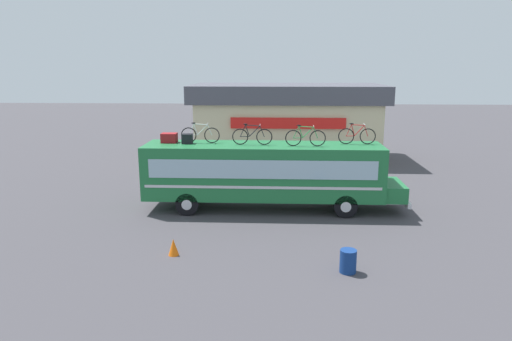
{
  "coord_description": "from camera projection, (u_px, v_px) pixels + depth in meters",
  "views": [
    {
      "loc": [
        0.67,
        -20.86,
        6.58
      ],
      "look_at": [
        -0.32,
        0.0,
        1.83
      ],
      "focal_mm": 32.73,
      "sensor_mm": 36.0,
      "label": 1
    }
  ],
  "objects": [
    {
      "name": "luggage_bag_1",
      "position": [
        169.0,
        138.0,
        21.65
      ],
      "size": [
        0.71,
        0.53,
        0.44
      ],
      "primitive_type": "cube",
      "color": "maroon",
      "rests_on": "bus"
    },
    {
      "name": "rooftop_bicycle_4",
      "position": [
        357.0,
        135.0,
        21.16
      ],
      "size": [
        1.7,
        0.44,
        0.96
      ],
      "color": "black",
      "rests_on": "bus"
    },
    {
      "name": "rooftop_bicycle_1",
      "position": [
        200.0,
        134.0,
        21.5
      ],
      "size": [
        1.8,
        0.44,
        0.95
      ],
      "color": "black",
      "rests_on": "bus"
    },
    {
      "name": "roadside_building",
      "position": [
        287.0,
        121.0,
        33.11
      ],
      "size": [
        13.32,
        6.68,
        5.23
      ],
      "color": "beige",
      "rests_on": "ground"
    },
    {
      "name": "rooftop_bicycle_2",
      "position": [
        252.0,
        136.0,
        21.0
      ],
      "size": [
        1.82,
        0.44,
        0.96
      ],
      "color": "black",
      "rests_on": "bus"
    },
    {
      "name": "ground_plane",
      "position": [
        263.0,
        209.0,
        21.81
      ],
      "size": [
        120.0,
        120.0,
        0.0
      ],
      "primitive_type": "plane",
      "color": "#423F44"
    },
    {
      "name": "trash_bin",
      "position": [
        348.0,
        261.0,
        15.06
      ],
      "size": [
        0.54,
        0.54,
        0.77
      ],
      "primitive_type": "cylinder",
      "color": "navy",
      "rests_on": "ground"
    },
    {
      "name": "traffic_cone",
      "position": [
        173.0,
        247.0,
        16.44
      ],
      "size": [
        0.37,
        0.37,
        0.6
      ],
      "primitive_type": "cone",
      "color": "orange",
      "rests_on": "ground"
    },
    {
      "name": "rooftop_bicycle_3",
      "position": [
        305.0,
        137.0,
        20.64
      ],
      "size": [
        1.8,
        0.44,
        0.95
      ],
      "color": "black",
      "rests_on": "bus"
    },
    {
      "name": "luggage_bag_2",
      "position": [
        187.0,
        139.0,
        21.37
      ],
      "size": [
        0.47,
        0.39,
        0.45
      ],
      "primitive_type": "cube",
      "color": "black",
      "rests_on": "bus"
    },
    {
      "name": "bus",
      "position": [
        266.0,
        171.0,
        21.41
      ],
      "size": [
        11.91,
        2.54,
        3.05
      ],
      "color": "#1E6B38",
      "rests_on": "ground"
    }
  ]
}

